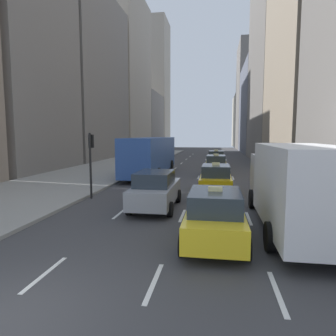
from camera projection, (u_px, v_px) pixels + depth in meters
sidewalk_left at (115, 166)px, 33.14m from camera, size 8.00×66.00×0.15m
lane_markings at (200, 173)px, 27.70m from camera, size 5.72×56.00×0.01m
building_row_left at (121, 83)px, 56.40m from camera, size 6.00×91.63×37.69m
building_row_right at (269, 78)px, 46.55m from camera, size 6.00×97.01×33.51m
taxi_lead at (216, 179)px, 17.79m from camera, size 2.02×4.40×1.87m
taxi_second at (216, 165)px, 26.25m from camera, size 2.02×4.40×1.87m
taxi_third at (216, 158)px, 33.52m from camera, size 2.02×4.40×1.87m
taxi_fourth at (215, 216)px, 9.68m from camera, size 2.02×4.40×1.87m
sedan_black_near at (156, 190)px, 14.17m from camera, size 2.02×4.60×1.80m
city_bus at (151, 155)px, 26.07m from camera, size 2.80×11.61×3.25m
box_truck at (294, 184)px, 10.77m from camera, size 2.58×8.40×3.15m
traffic_light_pole at (91, 155)px, 16.31m from camera, size 0.24×0.42×3.60m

